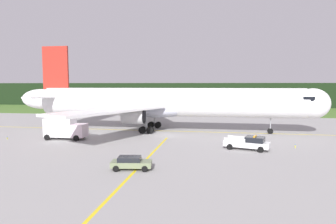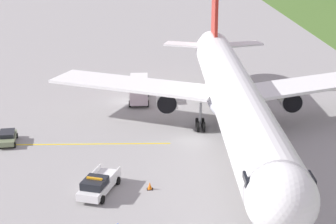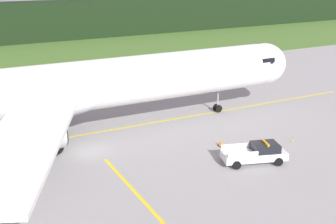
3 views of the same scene
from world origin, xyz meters
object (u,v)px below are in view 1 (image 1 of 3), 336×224
at_px(ops_pickup_truck, 249,143).
at_px(staff_car, 131,162).
at_px(airliner, 165,103).
at_px(apron_cone, 240,140).
at_px(catering_truck, 65,128).

relative_size(ops_pickup_truck, staff_car, 1.45).
distance_m(airliner, apron_cone, 16.52).
bearing_deg(ops_pickup_truck, staff_car, -138.84).
bearing_deg(catering_truck, ops_pickup_truck, -7.16).
xyz_separation_m(airliner, ops_pickup_truck, (13.30, -14.11, -4.26)).
distance_m(airliner, ops_pickup_truck, 19.85).
xyz_separation_m(airliner, catering_truck, (-14.10, -10.66, -3.42)).
distance_m(ops_pickup_truck, apron_cone, 4.74).
relative_size(staff_car, apron_cone, 5.99).
bearing_deg(staff_car, ops_pickup_truck, 41.16).
bearing_deg(ops_pickup_truck, apron_cone, 97.90).
height_order(staff_car, apron_cone, staff_car).
relative_size(airliner, ops_pickup_truck, 9.24).
relative_size(ops_pickup_truck, catering_truck, 0.97).
height_order(catering_truck, staff_car, catering_truck).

